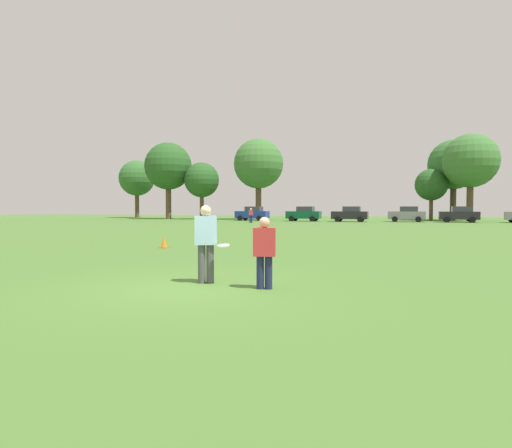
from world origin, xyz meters
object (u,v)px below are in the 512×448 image
Objects in this scene: player_defender at (264,249)px; bystander_far_jogger at (204,214)px; traffic_cone at (164,242)px; parked_car_near_left at (253,213)px; bystander_sideline_watcher at (251,215)px; frisbee at (223,246)px; parked_car_center at (350,214)px; parked_car_near_right at (459,214)px; player_thrower at (206,239)px; parked_car_mid_right at (407,214)px; parked_car_mid_left at (304,214)px.

player_defender is 0.93× the size of bystander_far_jogger.
parked_car_near_left reaches higher than traffic_cone.
frisbee is at bearing -71.75° from bystander_sideline_watcher.
frisbee is 44.26m from parked_car_center.
player_defender is at bearing -63.18° from bystander_far_jogger.
parked_car_near_left and parked_car_near_right have the same top height.
traffic_cone is at bearing 126.23° from player_thrower.
parked_car_center is at bearing 6.88° from bystander_far_jogger.
parked_car_near_left is 2.65× the size of bystander_far_jogger.
player_defender is at bearing -47.99° from traffic_cone.
traffic_cone is 0.11× the size of parked_car_mid_right.
parked_car_center is at bearing -171.92° from parked_car_near_right.
traffic_cone is at bearing -77.70° from bystander_sideline_watcher.
parked_car_center is (-2.17, 44.21, 0.07)m from frisbee.
parked_car_mid_right is at bearing 75.54° from traffic_cone.
parked_car_near_right is (17.79, 1.20, 0.00)m from parked_car_mid_left.
bystander_far_jogger is (-14.61, 34.73, 0.67)m from traffic_cone.
player_defender reaches higher than traffic_cone.
parked_car_center is at bearing 84.50° from traffic_cone.
parked_car_mid_left is 12.75m from bystander_far_jogger.
parked_car_center reaches higher than frisbee.
parked_car_mid_right and parked_car_near_right have the same top height.
player_thrower is at bearing -53.77° from traffic_cone.
player_defender is 10.06m from traffic_cone.
parked_car_mid_left is at bearing 101.18° from player_defender.
frisbee is 39.02m from bystander_sideline_watcher.
parked_car_center is 18.30m from bystander_far_jogger.
parked_car_near_left and parked_car_mid_right have the same top height.
frisbee is 0.06× the size of parked_car_mid_right.
parked_car_mid_left is at bearing -0.71° from parked_car_near_left.
parked_car_mid_right is at bearing 84.15° from player_thrower.
parked_car_center is at bearing -2.76° from parked_car_near_left.
bystander_sideline_watcher is at bearing 102.30° from traffic_cone.
parked_car_mid_right reaches higher than bystander_far_jogger.
frisbee is at bearing -102.17° from parked_car_near_right.
bystander_sideline_watcher is (-12.22, 37.06, 0.06)m from frisbee.
traffic_cone is (-6.72, 7.46, -0.60)m from player_defender.
frisbee is 0.17× the size of bystander_far_jogger.
parked_car_center is 2.65× the size of bystander_far_jogger.
traffic_cone is at bearing -86.71° from parked_car_mid_left.
parked_car_center is (5.71, -0.52, 0.00)m from parked_car_mid_left.
player_thrower is 0.41× the size of parked_car_center.
player_thrower is at bearing 169.85° from player_defender.
player_thrower is 1.47m from player_defender.
parked_car_center is at bearing 92.82° from frisbee.
parked_car_center is 1.00× the size of parked_car_mid_right.
bystander_sideline_watcher is (-11.77, 36.97, -0.06)m from player_thrower.
traffic_cone is 0.11× the size of parked_car_near_right.
parked_car_center is 1.00× the size of parked_car_near_right.
parked_car_near_left is at bearing 103.42° from traffic_cone.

